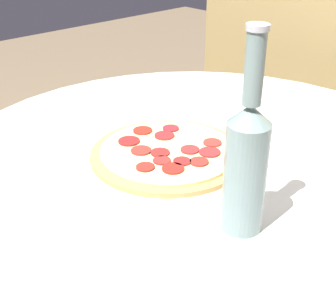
{
  "coord_description": "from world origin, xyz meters",
  "views": [
    {
      "loc": [
        0.55,
        -0.61,
        1.21
      ],
      "look_at": [
        -0.04,
        -0.05,
        0.79
      ],
      "focal_mm": 50.0,
      "sensor_mm": 36.0,
      "label": 1
    }
  ],
  "objects": [
    {
      "name": "pizza",
      "position": [
        -0.04,
        -0.05,
        0.78
      ],
      "size": [
        0.31,
        0.31,
        0.02
      ],
      "color": "tan",
      "rests_on": "table"
    },
    {
      "name": "beer_bottle",
      "position": [
        0.2,
        -0.13,
        0.88
      ],
      "size": [
        0.06,
        0.06,
        0.31
      ],
      "color": "gray",
      "rests_on": "table"
    },
    {
      "name": "table",
      "position": [
        0.0,
        0.0,
        0.57
      ],
      "size": [
        1.05,
        1.05,
        0.77
      ],
      "color": "silver",
      "rests_on": "ground_plane"
    }
  ]
}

